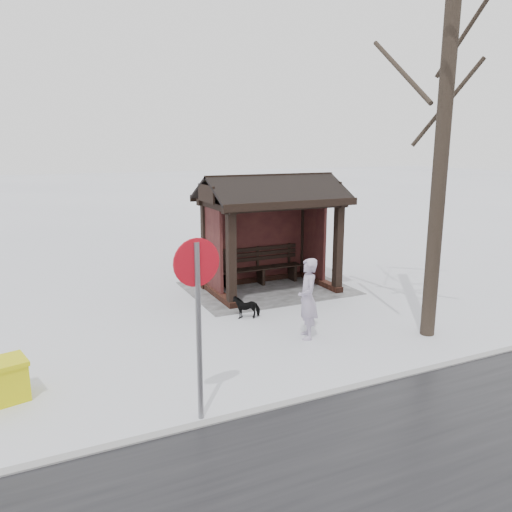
{
  "coord_description": "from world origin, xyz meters",
  "views": [
    {
      "loc": [
        5.8,
        11.48,
        3.83
      ],
      "look_at": [
        0.81,
        0.8,
        1.18
      ],
      "focal_mm": 35.0,
      "sensor_mm": 36.0,
      "label": 1
    }
  ],
  "objects_px": {
    "bus_shelter": "(269,209)",
    "pedestrian": "(308,299)",
    "tree_near": "(453,11)",
    "dog": "(246,307)",
    "road_sign": "(197,293)"
  },
  "relations": [
    {
      "from": "pedestrian",
      "to": "road_sign",
      "type": "distance_m",
      "value": 3.69
    },
    {
      "from": "bus_shelter",
      "to": "tree_near",
      "type": "bearing_deg",
      "value": 108.99
    },
    {
      "from": "dog",
      "to": "road_sign",
      "type": "relative_size",
      "value": 0.23
    },
    {
      "from": "bus_shelter",
      "to": "road_sign",
      "type": "relative_size",
      "value": 1.37
    },
    {
      "from": "road_sign",
      "to": "pedestrian",
      "type": "bearing_deg",
      "value": -152.37
    },
    {
      "from": "dog",
      "to": "road_sign",
      "type": "height_order",
      "value": "road_sign"
    },
    {
      "from": "pedestrian",
      "to": "dog",
      "type": "xyz_separation_m",
      "value": [
        0.62,
        -1.61,
        -0.57
      ]
    },
    {
      "from": "pedestrian",
      "to": "tree_near",
      "type": "bearing_deg",
      "value": 87.92
    },
    {
      "from": "tree_near",
      "to": "bus_shelter",
      "type": "bearing_deg",
      "value": -71.01
    },
    {
      "from": "bus_shelter",
      "to": "pedestrian",
      "type": "bearing_deg",
      "value": 76.37
    },
    {
      "from": "bus_shelter",
      "to": "road_sign",
      "type": "distance_m",
      "value": 6.63
    },
    {
      "from": "road_sign",
      "to": "tree_near",
      "type": "bearing_deg",
      "value": -174.72
    },
    {
      "from": "bus_shelter",
      "to": "tree_near",
      "type": "distance_m",
      "value": 6.1
    },
    {
      "from": "tree_near",
      "to": "road_sign",
      "type": "height_order",
      "value": "tree_near"
    },
    {
      "from": "bus_shelter",
      "to": "dog",
      "type": "distance_m",
      "value": 3.04
    }
  ]
}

